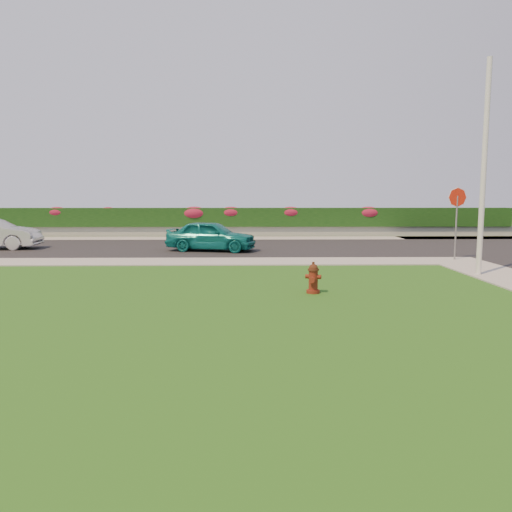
{
  "coord_description": "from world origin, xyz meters",
  "views": [
    {
      "loc": [
        -0.72,
        -9.12,
        2.41
      ],
      "look_at": [
        -0.49,
        3.38,
        0.9
      ],
      "focal_mm": 35.0,
      "sensor_mm": 36.0,
      "label": 1
    }
  ],
  "objects_px": {
    "fire_hydrant": "(313,278)",
    "utility_pole": "(484,169)",
    "sedan_teal": "(211,236)",
    "stop_sign": "(457,206)"
  },
  "relations": [
    {
      "from": "fire_hydrant",
      "to": "utility_pole",
      "type": "bearing_deg",
      "value": 44.3
    },
    {
      "from": "sedan_teal",
      "to": "utility_pole",
      "type": "xyz_separation_m",
      "value": [
        8.59,
        -6.68,
        2.51
      ]
    },
    {
      "from": "sedan_teal",
      "to": "stop_sign",
      "type": "distance_m",
      "value": 9.94
    },
    {
      "from": "fire_hydrant",
      "to": "sedan_teal",
      "type": "height_order",
      "value": "sedan_teal"
    },
    {
      "from": "utility_pole",
      "to": "stop_sign",
      "type": "relative_size",
      "value": 2.35
    },
    {
      "from": "utility_pole",
      "to": "stop_sign",
      "type": "bearing_deg",
      "value": 78.0
    },
    {
      "from": "sedan_teal",
      "to": "utility_pole",
      "type": "distance_m",
      "value": 11.17
    },
    {
      "from": "fire_hydrant",
      "to": "stop_sign",
      "type": "relative_size",
      "value": 0.29
    },
    {
      "from": "fire_hydrant",
      "to": "utility_pole",
      "type": "distance_m",
      "value": 6.64
    },
    {
      "from": "utility_pole",
      "to": "stop_sign",
      "type": "distance_m",
      "value": 3.81
    }
  ]
}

